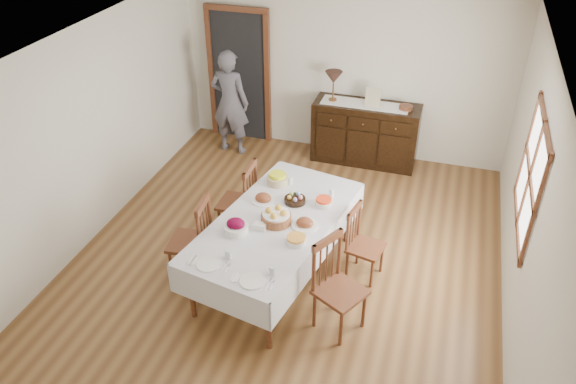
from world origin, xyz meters
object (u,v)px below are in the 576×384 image
(dining_table, at_px, (276,227))
(table_lamp, at_px, (334,78))
(chair_left_near, at_px, (194,239))
(person, at_px, (230,99))
(sideboard, at_px, (365,133))
(chair_left_far, at_px, (241,200))
(chair_right_far, at_px, (362,243))
(chair_right_near, at_px, (336,285))

(dining_table, xyz_separation_m, table_lamp, (-0.07, 2.96, 0.61))
(chair_left_near, bearing_deg, table_lamp, 159.36)
(table_lamp, bearing_deg, person, -170.08)
(sideboard, bearing_deg, chair_left_far, -115.95)
(chair_left_far, bearing_deg, table_lamp, 165.29)
(sideboard, bearing_deg, chair_right_far, -80.02)
(chair_left_near, height_order, person, person)
(chair_right_near, distance_m, table_lamp, 3.69)
(chair_left_far, xyz_separation_m, table_lamp, (0.61, 2.32, 0.79))
(chair_left_near, xyz_separation_m, person, (-0.75, 2.96, 0.35))
(dining_table, height_order, chair_right_near, chair_right_near)
(person, relative_size, table_lamp, 3.89)
(chair_left_near, height_order, chair_right_far, chair_left_near)
(table_lamp, bearing_deg, sideboard, 1.87)
(chair_left_far, xyz_separation_m, sideboard, (1.14, 2.33, -0.04))
(dining_table, xyz_separation_m, chair_left_near, (-0.89, -0.27, -0.17))
(chair_left_near, relative_size, chair_right_near, 0.99)
(chair_right_near, xyz_separation_m, person, (-2.45, 3.22, 0.35))
(chair_right_far, relative_size, person, 0.51)
(sideboard, height_order, person, person)
(dining_table, xyz_separation_m, chair_right_far, (0.93, 0.32, -0.25))
(chair_left_near, relative_size, chair_left_far, 1.03)
(chair_right_near, relative_size, sideboard, 0.67)
(chair_right_near, relative_size, chair_right_far, 1.18)
(dining_table, relative_size, chair_right_far, 2.76)
(chair_left_far, relative_size, table_lamp, 2.25)
(chair_left_near, xyz_separation_m, chair_right_far, (1.81, 0.59, -0.08))
(person, bearing_deg, sideboard, -169.62)
(chair_left_far, relative_size, person, 0.58)
(chair_left_near, bearing_deg, chair_right_near, 74.58)
(chair_right_near, bearing_deg, chair_left_near, 109.20)
(dining_table, height_order, chair_right_far, chair_right_far)
(chair_left_near, height_order, table_lamp, table_lamp)
(person, bearing_deg, chair_left_near, 106.66)
(chair_left_near, distance_m, table_lamp, 3.42)
(chair_left_far, height_order, chair_right_near, chair_right_near)
(chair_left_near, xyz_separation_m, table_lamp, (0.82, 3.23, 0.77))
(sideboard, relative_size, person, 0.89)
(dining_table, xyz_separation_m, chair_left_far, (-0.68, 0.64, -0.18))
(chair_left_near, bearing_deg, sideboard, 151.03)
(chair_right_far, bearing_deg, chair_right_near, -174.56)
(person, xyz_separation_m, table_lamp, (1.56, 0.27, 0.42))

